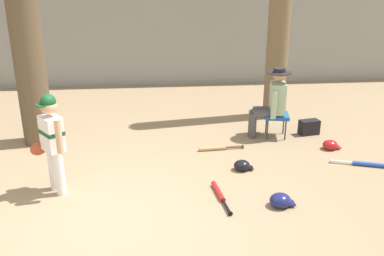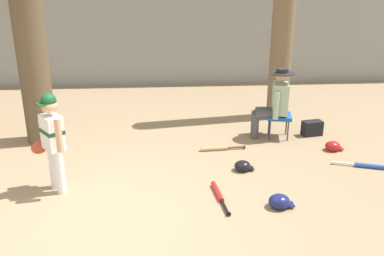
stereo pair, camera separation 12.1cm
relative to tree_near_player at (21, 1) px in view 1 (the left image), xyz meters
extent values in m
plane|color=#937A5B|center=(1.41, -2.57, -2.27)|extent=(60.00, 60.00, 0.00)
cube|color=gray|center=(1.41, 3.83, -0.72)|extent=(18.00, 0.36, 3.09)
cone|color=brown|center=(0.00, 0.00, -2.27)|extent=(0.71, 0.71, 0.29)
cone|color=brown|center=(4.29, 0.99, -2.27)|extent=(0.65, 0.65, 0.25)
cylinder|color=white|center=(0.72, -1.87, -1.98)|extent=(0.12, 0.12, 0.58)
cylinder|color=white|center=(0.61, -1.73, -1.98)|extent=(0.12, 0.12, 0.58)
cube|color=white|center=(0.66, -1.80, -1.47)|extent=(0.34, 0.36, 0.44)
cube|color=#144723|center=(0.66, -1.80, -1.44)|extent=(0.35, 0.37, 0.05)
sphere|color=tan|center=(0.66, -1.80, -1.12)|extent=(0.20, 0.20, 0.20)
sphere|color=#144723|center=(0.66, -1.80, -1.06)|extent=(0.19, 0.19, 0.19)
cube|color=#144723|center=(0.59, -1.85, -1.08)|extent=(0.16, 0.17, 0.02)
cylinder|color=tan|center=(0.79, -2.00, -1.43)|extent=(0.11, 0.11, 0.42)
cylinder|color=tan|center=(0.51, -1.65, -1.55)|extent=(0.11, 0.11, 0.40)
ellipsoid|color=#AD472D|center=(0.45, -1.67, -1.71)|extent=(0.25, 0.23, 0.18)
cube|color=#194C9E|center=(4.01, -0.15, -1.89)|extent=(0.47, 0.47, 0.06)
cylinder|color=#333338|center=(3.83, -0.26, -2.08)|extent=(0.02, 0.02, 0.38)
cylinder|color=#333338|center=(3.89, 0.03, -2.08)|extent=(0.02, 0.02, 0.38)
cylinder|color=#333338|center=(4.13, -0.32, -2.08)|extent=(0.02, 0.02, 0.38)
cylinder|color=#333338|center=(4.18, -0.03, -2.08)|extent=(0.02, 0.02, 0.38)
cylinder|color=#47474C|center=(3.60, -0.17, -2.05)|extent=(0.13, 0.13, 0.43)
cylinder|color=#47474C|center=(3.63, 0.03, -2.05)|extent=(0.13, 0.13, 0.43)
cylinder|color=#47474C|center=(3.79, -0.21, -1.84)|extent=(0.42, 0.22, 0.15)
cylinder|color=#47474C|center=(3.83, -0.01, -1.84)|extent=(0.42, 0.22, 0.15)
cube|color=#99B293|center=(4.01, -0.15, -1.58)|extent=(0.30, 0.40, 0.52)
cylinder|color=#99B293|center=(3.89, -0.35, -1.64)|extent=(0.11, 0.11, 0.46)
cylinder|color=#99B293|center=(3.97, 0.08, -1.64)|extent=(0.11, 0.11, 0.46)
sphere|color=tan|center=(4.01, -0.15, -1.18)|extent=(0.22, 0.22, 0.22)
cylinder|color=#232328|center=(4.01, -0.15, -1.14)|extent=(0.40, 0.40, 0.02)
cylinder|color=#232328|center=(4.01, -0.15, -1.11)|extent=(0.20, 0.20, 0.09)
cube|color=black|center=(4.62, -0.10, -2.14)|extent=(0.37, 0.24, 0.26)
cylinder|color=red|center=(2.71, -2.06, -2.23)|extent=(0.12, 0.47, 0.07)
cylinder|color=black|center=(2.75, -2.44, -2.23)|extent=(0.07, 0.31, 0.03)
cylinder|color=black|center=(2.77, -2.60, -2.23)|extent=(0.06, 0.02, 0.06)
cylinder|color=tan|center=(2.84, -0.65, -2.23)|extent=(0.44, 0.10, 0.07)
cylinder|color=brown|center=(3.20, -0.63, -2.23)|extent=(0.29, 0.05, 0.03)
cylinder|color=brown|center=(3.34, -0.62, -2.23)|extent=(0.02, 0.06, 0.06)
cylinder|color=#2347AD|center=(5.04, -1.47, -2.23)|extent=(0.45, 0.21, 0.07)
cylinder|color=silver|center=(4.68, -1.34, -2.23)|extent=(0.30, 0.13, 0.03)
cylinder|color=silver|center=(4.53, -1.29, -2.23)|extent=(0.03, 0.06, 0.06)
ellipsoid|color=black|center=(3.16, -1.40, -2.20)|extent=(0.24, 0.21, 0.16)
cube|color=black|center=(3.27, -1.40, -2.23)|extent=(0.10, 0.12, 0.02)
ellipsoid|color=navy|center=(3.41, -2.43, -2.19)|extent=(0.26, 0.24, 0.18)
cube|color=navy|center=(3.54, -2.43, -2.23)|extent=(0.11, 0.13, 0.02)
ellipsoid|color=#A81919|center=(4.73, -0.78, -2.19)|extent=(0.24, 0.22, 0.16)
cube|color=#A81919|center=(4.84, -0.78, -2.23)|extent=(0.10, 0.12, 0.02)
camera|label=1|loc=(1.92, -6.77, 0.38)|focal=39.28mm
camera|label=2|loc=(2.04, -6.78, 0.38)|focal=39.28mm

